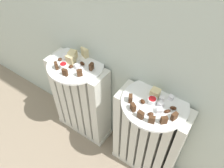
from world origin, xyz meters
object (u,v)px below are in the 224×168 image
Objects in this scene: fork at (74,64)px; radiator_right at (147,138)px; plate_left at (76,64)px; jam_bowl_left at (63,66)px; radiator_left at (81,101)px; plate_right at (155,103)px; jam_bowl_right at (152,100)px.

radiator_right is at bearing 1.42° from fork.
plate_left is (-0.45, 0.00, 0.29)m from radiator_right.
jam_bowl_left is at bearing -173.00° from radiator_right.
radiator_left is 1.91× the size of plate_right.
radiator_right is 0.58m from jam_bowl_left.
radiator_right is at bearing -0.00° from radiator_left.
jam_bowl_right is at bearing -138.05° from radiator_right.
plate_left is 0.45m from plate_right.
jam_bowl_right reaches higher than plate_right.
fork is at bearing -179.88° from jam_bowl_right.
fork is (0.00, -0.01, 0.01)m from plate_left.
jam_bowl_right is at bearing 0.12° from fork.
plate_right is 7.66× the size of jam_bowl_left.
fork reaches higher than radiator_right.
plate_right is at bearing 0.00° from radiator_right.
radiator_right is at bearing 7.00° from jam_bowl_left.
plate_right is at bearing 0.00° from plate_left.
plate_left is 0.01m from fork.
plate_left is at bearing 91.29° from fork.
fork reaches higher than radiator_left.
jam_bowl_left is at bearing -113.95° from plate_left.
radiator_left is 14.24× the size of jam_bowl_right.
radiator_left is at bearing 91.29° from fork.
plate_right is 7.44× the size of jam_bowl_right.
jam_bowl_right is (-0.01, -0.01, 0.31)m from radiator_right.
jam_bowl_right is at bearing 5.92° from jam_bowl_left.
plate_left is at bearing 180.00° from plate_right.
radiator_right is at bearing 0.00° from plate_right.
radiator_left is 0.45m from radiator_right.
jam_bowl_right is at bearing -138.05° from plate_right.
radiator_left is 1.00× the size of radiator_right.
jam_bowl_left reaches higher than plate_left.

